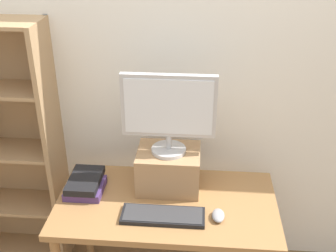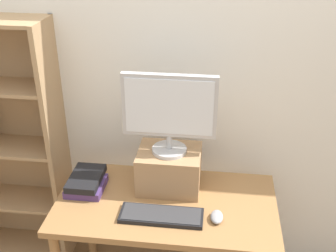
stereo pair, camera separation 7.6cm
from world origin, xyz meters
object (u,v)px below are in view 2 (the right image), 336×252
Objects in this scene: riser_box at (170,169)px; keyboard at (161,215)px; desk at (166,214)px; bookshelf_unit at (3,143)px; book_stack at (86,182)px; computer_monitor at (170,111)px; computer_mouse at (217,217)px.

keyboard is (-0.01, -0.28, -0.10)m from riser_box.
bookshelf_unit is (-1.06, 0.32, 0.19)m from desk.
riser_box is at bearing 10.43° from book_stack.
computer_monitor is at bearing 10.25° from book_stack.
riser_box reaches higher than book_stack.
keyboard is 0.28m from computer_mouse.
computer_monitor reaches higher than book_stack.
keyboard is at bearing -92.05° from computer_monitor.
desk is 0.48m from book_stack.
book_stack is at bearing 172.42° from desk.
desk is 0.25m from riser_box.
desk is 0.17m from keyboard.
bookshelf_unit is 6.12× the size of book_stack.
riser_box is 3.29× the size of computer_mouse.
riser_box is at bearing 90.00° from computer_monitor.
computer_mouse is (0.27, -0.26, -0.45)m from computer_monitor.
computer_monitor is 0.59m from computer_mouse.
bookshelf_unit is 4.62× the size of riser_box.
bookshelf_unit is at bearing 163.32° from desk.
book_stack is (-0.46, -0.08, -0.07)m from riser_box.
desk is at bearing -91.43° from riser_box.
book_stack reaches higher than keyboard.
book_stack is at bearing -169.57° from riser_box.
riser_box is at bearing 88.57° from desk.
desk is at bearing 156.90° from computer_mouse.
computer_mouse is (0.27, -0.26, -0.09)m from riser_box.
computer_monitor is at bearing 88.56° from desk.
keyboard is 0.49m from book_stack.
riser_box is at bearing -9.19° from bookshelf_unit.
computer_mouse reaches higher than keyboard.
bookshelf_unit is 1.15m from keyboard.
keyboard reaches higher than desk.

